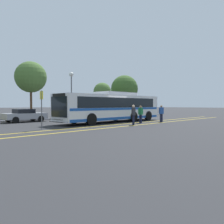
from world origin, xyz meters
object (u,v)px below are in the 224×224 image
(transit_bus, at_px, (112,107))
(tree_1, at_px, (124,89))
(parked_car_1, at_px, (25,115))
(pedestrian_1, at_px, (161,112))
(pedestrian_0, at_px, (133,114))
(parked_car_2, at_px, (76,113))
(tree_3, at_px, (102,92))
(pedestrian_2, at_px, (141,113))
(street_lamp, at_px, (71,82))
(parked_car_3, at_px, (116,111))
(tree_0, at_px, (31,77))
(bus_stop_sign, at_px, (42,105))

(transit_bus, relative_size, tree_1, 1.72)
(parked_car_1, distance_m, tree_1, 22.17)
(tree_1, bearing_deg, transit_bus, -140.36)
(pedestrian_1, distance_m, tree_1, 19.28)
(transit_bus, relative_size, pedestrian_0, 7.23)
(transit_bus, height_order, pedestrian_1, transit_bus)
(parked_car_2, height_order, tree_3, tree_3)
(tree_3, bearing_deg, pedestrian_2, -118.33)
(parked_car_1, xyz_separation_m, street_lamp, (7.19, 2.77, 3.91))
(parked_car_3, bearing_deg, tree_0, 58.24)
(tree_0, relative_size, tree_1, 1.01)
(bus_stop_sign, relative_size, tree_3, 0.50)
(transit_bus, relative_size, parked_car_2, 2.50)
(parked_car_1, relative_size, parked_car_2, 0.83)
(pedestrian_2, bearing_deg, transit_bus, 29.55)
(street_lamp, height_order, tree_0, tree_0)
(transit_bus, xyz_separation_m, tree_3, (9.09, 11.95, 2.35))
(bus_stop_sign, bearing_deg, pedestrian_2, -99.05)
(parked_car_3, xyz_separation_m, tree_1, (8.39, 6.26, 3.84))
(parked_car_1, relative_size, pedestrian_0, 2.39)
(pedestrian_1, bearing_deg, tree_1, 78.48)
(transit_bus, xyz_separation_m, bus_stop_sign, (-7.90, -1.29, 0.18))
(parked_car_3, height_order, pedestrian_1, pedestrian_1)
(parked_car_1, height_order, pedestrian_1, pedestrian_1)
(pedestrian_1, height_order, tree_3, tree_3)
(tree_1, bearing_deg, parked_car_1, -163.31)
(parked_car_1, xyz_separation_m, pedestrian_0, (5.41, -9.35, 0.29))
(street_lamp, bearing_deg, tree_1, 14.32)
(parked_car_1, relative_size, tree_3, 0.75)
(parked_car_3, bearing_deg, bus_stop_sign, 116.66)
(parked_car_3, height_order, street_lamp, street_lamp)
(pedestrian_0, bearing_deg, tree_3, -1.36)
(parked_car_3, xyz_separation_m, tree_0, (-9.39, 5.76, 4.40))
(transit_bus, xyz_separation_m, pedestrian_1, (3.64, -3.22, -0.57))
(street_lamp, relative_size, tree_1, 0.83)
(transit_bus, distance_m, tree_3, 15.20)
(pedestrian_1, xyz_separation_m, pedestrian_2, (-2.35, 0.70, -0.02))
(bus_stop_sign, relative_size, tree_0, 0.38)
(bus_stop_sign, bearing_deg, tree_0, -21.81)
(parked_car_3, bearing_deg, transit_bus, 132.96)
(pedestrian_0, bearing_deg, parked_car_2, 27.15)
(tree_3, bearing_deg, street_lamp, -157.95)
(parked_car_2, relative_size, tree_0, 0.68)
(parked_car_1, bearing_deg, parked_car_3, 88.36)
(transit_bus, bearing_deg, tree_3, -38.72)
(pedestrian_1, xyz_separation_m, bus_stop_sign, (-11.54, 1.93, 0.75))
(parked_car_1, bearing_deg, pedestrian_0, 28.41)
(pedestrian_2, xyz_separation_m, tree_3, (7.80, 14.46, 2.94))
(parked_car_2, height_order, bus_stop_sign, bus_stop_sign)
(pedestrian_1, height_order, bus_stop_sign, bus_stop_sign)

